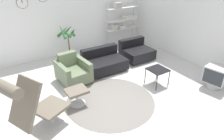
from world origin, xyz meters
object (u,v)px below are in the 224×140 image
(lounge_chair, at_px, (31,103))
(armchair_red, at_px, (73,72))
(crt_television, at_px, (216,76))
(shelf_unit, at_px, (121,19))
(ottoman, at_px, (77,94))
(side_table, at_px, (158,71))
(couch_low, at_px, (104,62))
(couch_second, at_px, (136,52))
(potted_plant, at_px, (68,42))

(lounge_chair, bearing_deg, armchair_red, 112.97)
(crt_television, distance_m, shelf_unit, 3.92)
(ottoman, bearing_deg, side_table, -9.49)
(couch_low, height_order, couch_second, same)
(side_table, bearing_deg, shelf_unit, 72.77)
(couch_low, bearing_deg, side_table, 117.30)
(crt_television, xyz_separation_m, potted_plant, (-2.41, 3.71, 0.24))
(ottoman, distance_m, crt_television, 3.46)
(ottoman, xyz_separation_m, couch_low, (1.37, 1.13, -0.04))
(crt_television, bearing_deg, side_table, 40.22)
(ottoman, bearing_deg, lounge_chair, -155.33)
(potted_plant, bearing_deg, side_table, -65.25)
(couch_low, height_order, crt_television, couch_low)
(crt_television, bearing_deg, ottoman, 58.05)
(couch_second, bearing_deg, side_table, 71.05)
(lounge_chair, relative_size, couch_second, 1.32)
(potted_plant, bearing_deg, couch_low, -66.86)
(ottoman, distance_m, side_table, 2.13)
(couch_second, bearing_deg, crt_television, 103.39)
(couch_low, bearing_deg, couch_second, -174.41)
(armchair_red, height_order, couch_second, armchair_red)
(ottoman, relative_size, potted_plant, 0.40)
(armchair_red, distance_m, potted_plant, 1.55)
(lounge_chair, xyz_separation_m, crt_television, (4.22, -0.81, -0.39))
(armchair_red, height_order, couch_low, armchair_red)
(couch_low, relative_size, shelf_unit, 0.70)
(couch_low, xyz_separation_m, shelf_unit, (1.64, 1.46, 0.80))
(ottoman, height_order, couch_second, couch_second)
(ottoman, distance_m, couch_low, 1.78)
(couch_second, relative_size, crt_television, 1.61)
(lounge_chair, xyz_separation_m, ottoman, (1.00, 0.46, -0.45))
(shelf_unit, bearing_deg, couch_second, -103.79)
(lounge_chair, height_order, armchair_red, lounge_chair)
(potted_plant, bearing_deg, armchair_red, -108.51)
(side_table, relative_size, crt_television, 0.79)
(lounge_chair, distance_m, crt_television, 4.31)
(couch_low, bearing_deg, armchair_red, 8.14)
(lounge_chair, bearing_deg, side_table, 67.32)
(couch_low, relative_size, crt_television, 2.00)
(couch_low, distance_m, shelf_unit, 2.33)
(shelf_unit, bearing_deg, potted_plant, -176.31)
(potted_plant, bearing_deg, shelf_unit, 3.69)
(couch_low, relative_size, potted_plant, 1.01)
(lounge_chair, relative_size, armchair_red, 1.44)
(armchair_red, relative_size, potted_plant, 0.75)
(armchair_red, xyz_separation_m, side_table, (1.77, -1.35, 0.13))
(side_table, relative_size, potted_plant, 0.40)
(side_table, bearing_deg, armchair_red, 142.71)
(couch_low, height_order, side_table, couch_low)
(crt_television, bearing_deg, potted_plant, 22.52)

